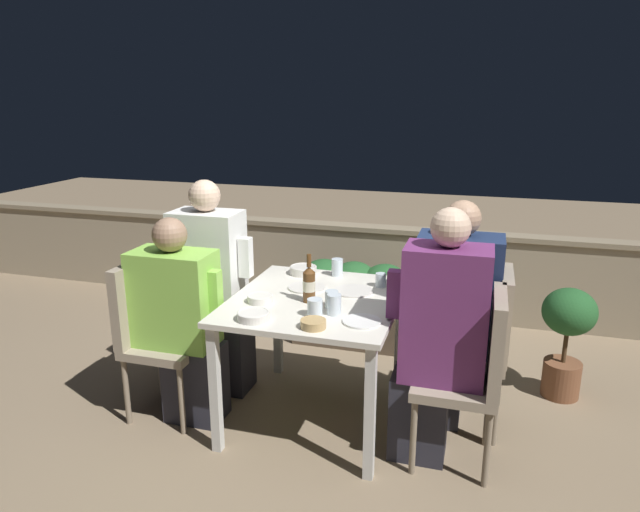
{
  "coord_description": "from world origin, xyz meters",
  "views": [
    {
      "loc": [
        0.86,
        -2.84,
        1.83
      ],
      "look_at": [
        0.0,
        0.08,
        0.96
      ],
      "focal_mm": 32.0,
      "sensor_mm": 36.0,
      "label": 1
    }
  ],
  "objects_px": {
    "chair_right_far": "(486,336)",
    "beer_bottle": "(309,284)",
    "person_navy_jumper": "(450,316)",
    "chair_left_near": "(151,325)",
    "person_green_blouse": "(182,322)",
    "chair_right_near": "(476,365)",
    "chair_left_far": "(187,303)",
    "person_purple_stripe": "(437,338)",
    "person_white_polo": "(214,287)",
    "potted_plant": "(567,332)"
  },
  "relations": [
    {
      "from": "person_navy_jumper",
      "to": "beer_bottle",
      "type": "xyz_separation_m",
      "value": [
        -0.74,
        -0.24,
        0.19
      ]
    },
    {
      "from": "chair_left_near",
      "to": "person_navy_jumper",
      "type": "relative_size",
      "value": 0.71
    },
    {
      "from": "chair_left_near",
      "to": "chair_left_far",
      "type": "xyz_separation_m",
      "value": [
        0.03,
        0.37,
        0.0
      ]
    },
    {
      "from": "person_white_polo",
      "to": "person_navy_jumper",
      "type": "bearing_deg",
      "value": 0.29
    },
    {
      "from": "person_purple_stripe",
      "to": "chair_right_far",
      "type": "height_order",
      "value": "person_purple_stripe"
    },
    {
      "from": "person_green_blouse",
      "to": "person_navy_jumper",
      "type": "bearing_deg",
      "value": 14.57
    },
    {
      "from": "person_white_polo",
      "to": "chair_right_far",
      "type": "relative_size",
      "value": 1.46
    },
    {
      "from": "chair_right_far",
      "to": "beer_bottle",
      "type": "height_order",
      "value": "beer_bottle"
    },
    {
      "from": "person_purple_stripe",
      "to": "potted_plant",
      "type": "xyz_separation_m",
      "value": [
        0.72,
        0.85,
        -0.23
      ]
    },
    {
      "from": "chair_left_near",
      "to": "beer_bottle",
      "type": "relative_size",
      "value": 3.44
    },
    {
      "from": "person_green_blouse",
      "to": "chair_right_far",
      "type": "relative_size",
      "value": 1.29
    },
    {
      "from": "chair_left_far",
      "to": "chair_right_far",
      "type": "relative_size",
      "value": 1.0
    },
    {
      "from": "person_green_blouse",
      "to": "person_white_polo",
      "type": "distance_m",
      "value": 0.38
    },
    {
      "from": "chair_left_near",
      "to": "person_purple_stripe",
      "type": "xyz_separation_m",
      "value": [
        1.62,
        0.01,
        0.12
      ]
    },
    {
      "from": "person_white_polo",
      "to": "chair_right_near",
      "type": "xyz_separation_m",
      "value": [
        1.59,
        -0.36,
        -0.13
      ]
    },
    {
      "from": "chair_left_near",
      "to": "person_navy_jumper",
      "type": "bearing_deg",
      "value": 12.87
    },
    {
      "from": "person_navy_jumper",
      "to": "chair_left_near",
      "type": "bearing_deg",
      "value": -167.13
    },
    {
      "from": "person_white_polo",
      "to": "person_navy_jumper",
      "type": "height_order",
      "value": "person_white_polo"
    },
    {
      "from": "chair_left_near",
      "to": "beer_bottle",
      "type": "bearing_deg",
      "value": 8.35
    },
    {
      "from": "person_purple_stripe",
      "to": "chair_right_far",
      "type": "relative_size",
      "value": 1.44
    },
    {
      "from": "potted_plant",
      "to": "person_white_polo",
      "type": "bearing_deg",
      "value": -166.81
    },
    {
      "from": "person_navy_jumper",
      "to": "person_green_blouse",
      "type": "bearing_deg",
      "value": -165.43
    },
    {
      "from": "chair_right_far",
      "to": "person_navy_jumper",
      "type": "relative_size",
      "value": 0.71
    },
    {
      "from": "chair_left_near",
      "to": "chair_right_far",
      "type": "bearing_deg",
      "value": 11.54
    },
    {
      "from": "chair_left_far",
      "to": "person_purple_stripe",
      "type": "height_order",
      "value": "person_purple_stripe"
    },
    {
      "from": "person_green_blouse",
      "to": "potted_plant",
      "type": "distance_m",
      "value": 2.3
    },
    {
      "from": "person_navy_jumper",
      "to": "beer_bottle",
      "type": "height_order",
      "value": "person_navy_jumper"
    },
    {
      "from": "person_green_blouse",
      "to": "chair_right_near",
      "type": "distance_m",
      "value": 1.61
    },
    {
      "from": "person_white_polo",
      "to": "person_green_blouse",
      "type": "bearing_deg",
      "value": -93.21
    },
    {
      "from": "chair_left_near",
      "to": "person_green_blouse",
      "type": "distance_m",
      "value": 0.2
    },
    {
      "from": "chair_left_near",
      "to": "chair_right_far",
      "type": "xyz_separation_m",
      "value": [
        1.85,
        0.38,
        0.0
      ]
    },
    {
      "from": "person_green_blouse",
      "to": "chair_left_near",
      "type": "bearing_deg",
      "value": 180.0
    },
    {
      "from": "chair_left_near",
      "to": "beer_bottle",
      "type": "xyz_separation_m",
      "value": [
        0.91,
        0.13,
        0.29
      ]
    },
    {
      "from": "person_navy_jumper",
      "to": "potted_plant",
      "type": "relative_size",
      "value": 1.83
    },
    {
      "from": "chair_right_far",
      "to": "potted_plant",
      "type": "height_order",
      "value": "chair_right_far"
    },
    {
      "from": "chair_left_near",
      "to": "person_green_blouse",
      "type": "bearing_deg",
      "value": -0.0
    },
    {
      "from": "chair_right_far",
      "to": "person_white_polo",
      "type": "bearing_deg",
      "value": -179.74
    },
    {
      "from": "chair_right_near",
      "to": "person_white_polo",
      "type": "bearing_deg",
      "value": 167.26
    },
    {
      "from": "chair_left_near",
      "to": "potted_plant",
      "type": "xyz_separation_m",
      "value": [
        2.33,
        0.87,
        -0.12
      ]
    },
    {
      "from": "chair_left_near",
      "to": "chair_right_near",
      "type": "height_order",
      "value": "same"
    },
    {
      "from": "chair_right_near",
      "to": "person_purple_stripe",
      "type": "xyz_separation_m",
      "value": [
        -0.2,
        -0.0,
        0.12
      ]
    },
    {
      "from": "person_white_polo",
      "to": "chair_right_far",
      "type": "xyz_separation_m",
      "value": [
        1.63,
        0.01,
        -0.13
      ]
    },
    {
      "from": "chair_right_near",
      "to": "person_purple_stripe",
      "type": "bearing_deg",
      "value": -180.0
    },
    {
      "from": "beer_bottle",
      "to": "chair_right_near",
      "type": "bearing_deg",
      "value": -7.8
    },
    {
      "from": "person_green_blouse",
      "to": "chair_right_near",
      "type": "bearing_deg",
      "value": 0.39
    },
    {
      "from": "chair_left_far",
      "to": "chair_right_far",
      "type": "xyz_separation_m",
      "value": [
        1.83,
        0.01,
        0.0
      ]
    },
    {
      "from": "chair_right_near",
      "to": "person_navy_jumper",
      "type": "bearing_deg",
      "value": 113.15
    },
    {
      "from": "chair_left_near",
      "to": "person_navy_jumper",
      "type": "height_order",
      "value": "person_navy_jumper"
    },
    {
      "from": "person_purple_stripe",
      "to": "potted_plant",
      "type": "distance_m",
      "value": 1.14
    },
    {
      "from": "person_green_blouse",
      "to": "beer_bottle",
      "type": "distance_m",
      "value": 0.77
    }
  ]
}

